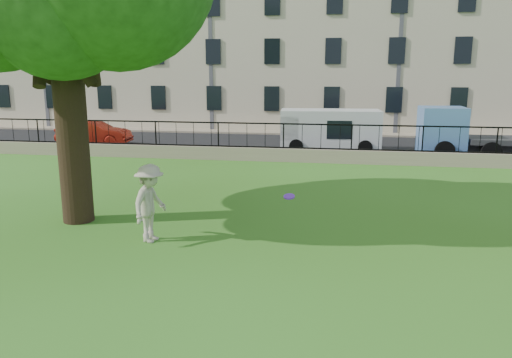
% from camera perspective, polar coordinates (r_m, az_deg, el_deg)
% --- Properties ---
extents(ground, '(120.00, 120.00, 0.00)m').
position_cam_1_polar(ground, '(11.15, -3.70, -8.99)').
color(ground, '#356618').
rests_on(ground, ground).
extents(retaining_wall, '(50.00, 0.40, 0.60)m').
position_cam_1_polar(retaining_wall, '(22.55, 3.14, 2.78)').
color(retaining_wall, gray).
rests_on(retaining_wall, ground).
extents(iron_railing, '(50.00, 0.05, 1.13)m').
position_cam_1_polar(iron_railing, '(22.43, 3.17, 4.93)').
color(iron_railing, black).
rests_on(iron_railing, retaining_wall).
extents(street, '(60.00, 9.00, 0.01)m').
position_cam_1_polar(street, '(27.22, 4.21, 3.80)').
color(street, black).
rests_on(street, ground).
extents(sidewalk, '(60.00, 1.40, 0.12)m').
position_cam_1_polar(sidewalk, '(32.35, 5.05, 5.25)').
color(sidewalk, gray).
rests_on(sidewalk, ground).
extents(building_row, '(56.40, 10.40, 13.80)m').
position_cam_1_polar(building_row, '(37.86, 5.94, 16.66)').
color(building_row, beige).
rests_on(building_row, ground).
extents(man, '(0.90, 1.32, 1.89)m').
position_cam_1_polar(man, '(12.17, -12.00, -2.73)').
color(man, '#B5AB93').
rests_on(man, ground).
extents(frisbee, '(0.36, 0.36, 0.12)m').
position_cam_1_polar(frisbee, '(11.86, 3.81, -2.00)').
color(frisbee, '#6623C8').
extents(red_sedan, '(4.04, 1.66, 1.30)m').
position_cam_1_polar(red_sedan, '(28.86, -18.00, 5.01)').
color(red_sedan, '#B32416').
rests_on(red_sedan, street).
extents(white_van, '(5.06, 2.24, 2.08)m').
position_cam_1_polar(white_van, '(25.69, 8.45, 5.51)').
color(white_van, silver).
rests_on(white_van, street).
extents(blue_truck, '(5.65, 2.08, 2.36)m').
position_cam_1_polar(blue_truck, '(25.55, 24.40, 4.82)').
color(blue_truck, '#5482C7').
rests_on(blue_truck, street).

